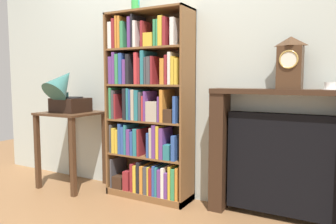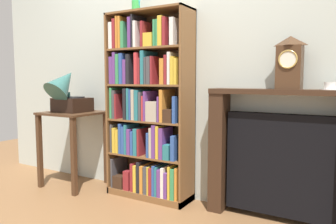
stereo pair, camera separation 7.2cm
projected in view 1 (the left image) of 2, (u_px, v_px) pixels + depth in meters
ground_plane at (141, 202)px, 2.96m from camera, size 7.63×6.40×0.02m
wall_back at (173, 57)px, 3.04m from camera, size 4.63×0.08×2.60m
bookshelf at (148, 113)px, 3.00m from camera, size 0.81×0.28×1.70m
side_table_left at (71, 131)px, 3.35m from camera, size 0.55×0.52×0.77m
gramophone at (66, 92)px, 3.25m from camera, size 0.32×0.45×0.49m
fireplace_mantel at (281, 157)px, 2.52m from camera, size 1.10×0.20×1.02m
mantel_clock at (290, 63)px, 2.41m from camera, size 0.17×0.15×0.39m
teacup_with_saucer at (331, 86)px, 2.29m from camera, size 0.13×0.13×0.05m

